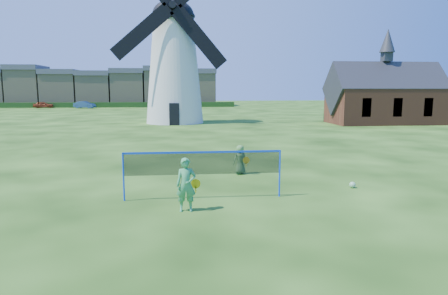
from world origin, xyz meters
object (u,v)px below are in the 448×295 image
Objects in this scene: chapel at (384,97)px; player_boy at (240,160)px; windmill at (174,62)px; car_right at (85,105)px; car_left at (43,105)px; play_ball at (352,185)px; player_girl at (186,185)px; badminton_net at (203,164)px.

chapel is 9.25× the size of player_boy.
car_right is (-17.47, 34.10, -5.59)m from windmill.
windmill is at bearing -103.30° from player_boy.
player_boy is at bearing -82.82° from windmill.
chapel reaches higher than car_left.
chapel is at bearing 60.13° from play_ball.
play_ball is 71.99m from car_left.
car_right is (-20.69, 59.67, 0.05)m from player_boy.
car_left is at bearing 125.40° from windmill.
player_boy is 67.97m from car_left.
car_left is (-25.59, 36.00, -5.64)m from windmill.
player_girl is (-20.44, -27.35, -1.90)m from chapel.
player_girl is at bearing -88.19° from windmill.
badminton_net is 4.15× the size of player_boy.
car_left is at bearing 140.31° from chapel.
chapel is (21.40, -2.99, -3.57)m from windmill.
chapel reaches higher than car_right.
play_ball is 0.06× the size of car_right.
chapel is 53.77m from car_right.
car_left reaches higher than play_ball.
car_right is at bearing -91.35° from player_boy.
car_left is (-26.54, 66.34, -0.17)m from player_girl.
play_ball is (5.38, 0.84, -1.03)m from badminton_net.
windmill is at bearing 103.71° from play_ball.
chapel reaches higher than play_ball.
play_ball is at bearing 123.33° from player_boy.
player_boy is at bearing 64.71° from player_girl.
car_right is (-18.42, 64.44, -0.13)m from player_girl.
badminton_net is 3.95m from player_boy.
player_girl is (0.96, -30.34, -5.47)m from windmill.
car_right is (-38.87, 37.09, -2.02)m from chapel.
player_boy is 63.15m from car_right.
car_right is (-18.98, 63.19, -0.49)m from badminton_net.
windmill is 11.21× the size of player_girl.
chapel is at bearing -7.95° from windmill.
player_girl is 5.29m from player_boy.
badminton_net reaches higher than car_right.
chapel is 51.13× the size of play_ball.
badminton_net is at bearing 43.66° from player_boy.
player_boy is at bearing -168.70° from car_left.
car_right reaches higher than car_left.
play_ball is at bearing -143.43° from car_right.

